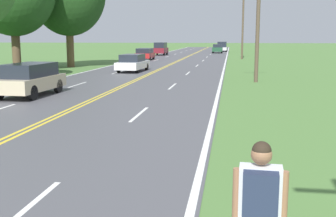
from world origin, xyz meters
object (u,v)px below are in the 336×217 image
car_champagne_van_approaching (30,79)px  car_maroon_suv_receding (161,49)px  hitchhiker_person (260,203)px  car_white_sedan_mid_near (133,63)px  car_red_hatchback_mid_far (145,54)px  car_dark_green_sedan_distant (217,48)px  car_silver_van_horizon (222,46)px

car_champagne_van_approaching → car_maroon_suv_receding: (-1.30, 46.38, 0.18)m
hitchhiker_person → car_champagne_van_approaching: 17.72m
hitchhiker_person → car_white_sedan_mid_near: bearing=19.1°
car_champagne_van_approaching → car_red_hatchback_mid_far: size_ratio=1.05×
car_dark_green_sedan_distant → car_silver_van_horizon: size_ratio=0.91×
car_red_hatchback_mid_far → car_silver_van_horizon: car_silver_van_horizon is taller
hitchhiker_person → car_dark_green_sedan_distant: 71.38m
hitchhiker_person → car_maroon_suv_receding: size_ratio=0.44×
car_maroon_suv_receding → car_silver_van_horizon: bearing=-25.0°
car_white_sedan_mid_near → car_champagne_van_approaching: bearing=175.9°
car_red_hatchback_mid_far → car_maroon_suv_receding: size_ratio=1.04×
car_dark_green_sedan_distant → car_red_hatchback_mid_far: bearing=-18.6°
car_white_sedan_mid_near → car_red_hatchback_mid_far: bearing=10.5°
car_champagne_van_approaching → car_maroon_suv_receding: bearing=3.2°
car_silver_van_horizon → car_white_sedan_mid_near: bearing=-5.8°
car_red_hatchback_mid_far → car_maroon_suv_receding: bearing=1.0°
car_maroon_suv_receding → car_silver_van_horizon: 20.30m
car_white_sedan_mid_near → car_silver_van_horizon: 49.92m
car_maroon_suv_receding → car_silver_van_horizon: size_ratio=0.87×
car_white_sedan_mid_near → car_silver_van_horizon: (6.26, 49.53, 0.24)m
hitchhiker_person → car_dark_green_sedan_distant: bearing=5.6°
car_silver_van_horizon → car_maroon_suv_receding: bearing=-25.4°
hitchhiker_person → car_white_sedan_mid_near: (-8.34, 29.62, -0.34)m
car_red_hatchback_mid_far → car_maroon_suv_receding: (-0.30, 13.75, 0.26)m
car_dark_green_sedan_distant → car_white_sedan_mid_near: bearing=-7.4°
car_maroon_suv_receding → car_dark_green_sedan_distant: car_maroon_suv_receding is taller
car_champagne_van_approaching → car_dark_green_sedan_distant: 57.14m
car_maroon_suv_receding → hitchhiker_person: bearing=-167.7°
hitchhiker_person → car_white_sedan_mid_near: 30.77m
car_red_hatchback_mid_far → car_maroon_suv_receding: car_maroon_suv_receding is taller
car_dark_green_sedan_distant → car_champagne_van_approaching: bearing=-7.0°
car_red_hatchback_mid_far → car_dark_green_sedan_distant: 25.41m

